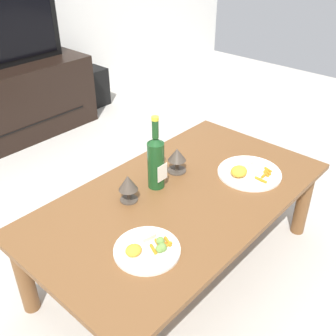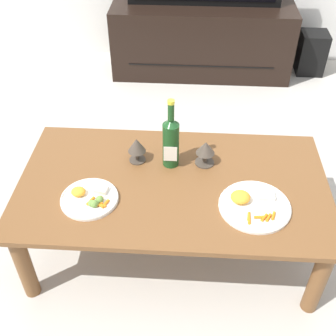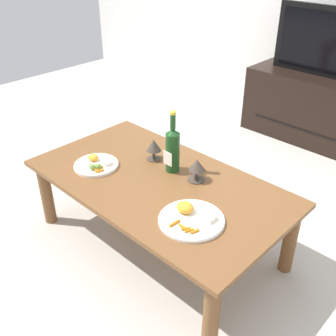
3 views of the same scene
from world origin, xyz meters
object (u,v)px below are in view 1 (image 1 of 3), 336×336
(floor_speaker, at_px, (93,87))
(wine_bottle, at_px, (156,160))
(goblet_left, at_px, (128,184))
(dinner_plate_left, at_px, (147,249))
(goblet_right, at_px, (177,156))
(tv_stand, at_px, (1,107))
(dining_table, at_px, (180,206))
(dinner_plate_right, at_px, (248,172))

(floor_speaker, bearing_deg, wine_bottle, -119.98)
(goblet_left, xyz_separation_m, dinner_plate_left, (-0.17, -0.28, -0.07))
(goblet_left, bearing_deg, goblet_right, 0.00)
(floor_speaker, bearing_deg, tv_stand, -176.40)
(dinner_plate_left, bearing_deg, dining_table, 21.29)
(floor_speaker, bearing_deg, dining_table, -117.83)
(tv_stand, bearing_deg, dinner_plate_right, -83.92)
(wine_bottle, xyz_separation_m, goblet_right, (0.16, 0.01, -0.05))
(dinner_plate_left, bearing_deg, goblet_right, 29.67)
(dining_table, relative_size, floor_speaker, 4.13)
(floor_speaker, relative_size, goblet_right, 2.75)
(floor_speaker, bearing_deg, goblet_left, -123.82)
(goblet_left, xyz_separation_m, dinner_plate_right, (0.51, -0.27, -0.07))
(dining_table, relative_size, dinner_plate_left, 5.61)
(floor_speaker, bearing_deg, goblet_right, -116.21)
(dining_table, height_order, tv_stand, tv_stand)
(goblet_left, relative_size, dinner_plate_right, 0.42)
(dining_table, distance_m, dinner_plate_left, 0.38)
(dining_table, bearing_deg, goblet_right, 45.42)
(dining_table, distance_m, goblet_left, 0.27)
(goblet_left, height_order, dinner_plate_right, goblet_left)
(floor_speaker, xyz_separation_m, goblet_right, (-0.88, -1.75, 0.34))
(goblet_left, bearing_deg, tv_stand, 79.84)
(dinner_plate_left, bearing_deg, dinner_plate_right, 0.35)
(floor_speaker, distance_m, goblet_right, 1.98)
(floor_speaker, height_order, goblet_right, goblet_right)
(tv_stand, relative_size, floor_speaker, 4.19)
(goblet_right, bearing_deg, dinner_plate_left, -150.33)
(dining_table, relative_size, wine_bottle, 4.01)
(dining_table, bearing_deg, goblet_left, 141.01)
(dining_table, distance_m, tv_stand, 1.85)
(goblet_left, distance_m, goblet_right, 0.31)
(wine_bottle, relative_size, goblet_right, 2.83)
(wine_bottle, bearing_deg, dining_table, -82.15)
(tv_stand, distance_m, goblet_left, 1.74)
(dining_table, distance_m, floor_speaker, 2.15)
(dinner_plate_right, bearing_deg, wine_bottle, 144.18)
(goblet_right, relative_size, dinner_plate_left, 0.49)
(wine_bottle, relative_size, dinner_plate_right, 1.14)
(tv_stand, xyz_separation_m, goblet_right, (0.01, -1.70, 0.23))
(dinner_plate_right, bearing_deg, dining_table, 159.06)
(floor_speaker, relative_size, dinner_plate_left, 1.36)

